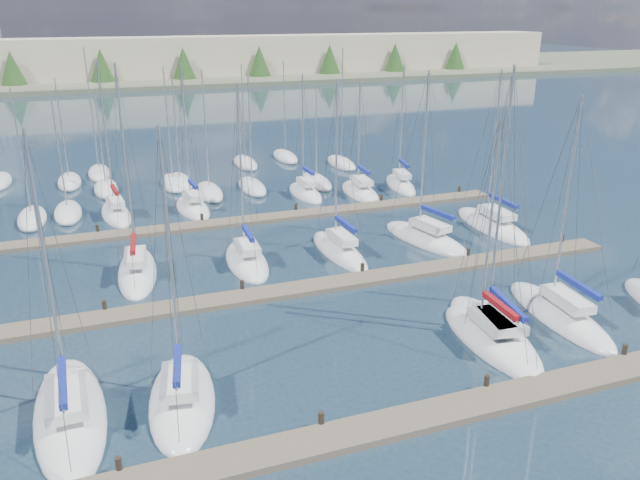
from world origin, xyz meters
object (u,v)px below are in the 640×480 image
object	(u,v)px
sailboat_j	(247,261)
sailboat_q	(360,192)
sailboat_k	(339,251)
sailboat_b	(70,414)
sailboat_p	(305,193)
sailboat_d	(486,338)
sailboat_e	(493,334)
sailboat_n	(116,214)
sailboat_r	(401,185)
sailboat_i	(137,271)
sailboat_o	(193,208)
sailboat_f	(559,315)
sailboat_m	(492,225)
sailboat_l	(426,238)
sailboat_c	(182,399)

from	to	relation	value
sailboat_j	sailboat_q	distance (m)	19.19
sailboat_k	sailboat_b	size ratio (longest dim) A/B	0.98
sailboat_p	sailboat_d	bearing A→B (deg)	-90.47
sailboat_k	sailboat_e	bearing A→B (deg)	-78.94
sailboat_n	sailboat_r	bearing A→B (deg)	-5.24
sailboat_k	sailboat_e	size ratio (longest dim) A/B	0.87
sailboat_i	sailboat_b	bearing A→B (deg)	-99.55
sailboat_k	sailboat_o	size ratio (longest dim) A/B	0.98
sailboat_e	sailboat_i	world-z (taller)	sailboat_e
sailboat_f	sailboat_n	world-z (taller)	sailboat_n
sailboat_o	sailboat_n	bearing A→B (deg)	171.49
sailboat_d	sailboat_b	distance (m)	20.43
sailboat_n	sailboat_m	distance (m)	30.98
sailboat_e	sailboat_i	size ratio (longest dim) A/B	1.04
sailboat_m	sailboat_l	world-z (taller)	sailboat_l
sailboat_f	sailboat_l	bearing A→B (deg)	98.84
sailboat_e	sailboat_k	bearing A→B (deg)	112.25
sailboat_c	sailboat_d	world-z (taller)	sailboat_c
sailboat_q	sailboat_r	bearing A→B (deg)	15.31
sailboat_j	sailboat_d	distance (m)	17.36
sailboat_q	sailboat_m	size ratio (longest dim) A/B	0.85
sailboat_q	sailboat_i	xyz separation A→B (m)	(-21.31, -12.33, 0.02)
sailboat_k	sailboat_d	xyz separation A→B (m)	(2.58, -14.26, -0.00)
sailboat_p	sailboat_d	world-z (taller)	sailboat_d
sailboat_c	sailboat_m	distance (m)	30.82
sailboat_j	sailboat_e	distance (m)	17.51
sailboat_c	sailboat_o	world-z (taller)	sailboat_o
sailboat_c	sailboat_i	size ratio (longest dim) A/B	0.92
sailboat_c	sailboat_n	distance (m)	28.64
sailboat_n	sailboat_o	xyz separation A→B (m)	(6.32, -0.50, -0.01)
sailboat_p	sailboat_b	xyz separation A→B (m)	(-20.34, -28.58, -0.02)
sailboat_i	sailboat_l	bearing A→B (deg)	2.88
sailboat_j	sailboat_p	bearing A→B (deg)	60.19
sailboat_j	sailboat_q	xyz separation A→B (m)	(14.11, 13.00, -0.01)
sailboat_q	sailboat_l	distance (m)	13.28
sailboat_c	sailboat_m	xyz separation A→B (m)	(26.72, 15.37, -0.01)
sailboat_f	sailboat_n	size ratio (longest dim) A/B	0.98
sailboat_k	sailboat_m	bearing A→B (deg)	2.63
sailboat_q	sailboat_l	xyz separation A→B (m)	(-0.42, -13.27, 0.00)
sailboat_q	sailboat_n	distance (m)	21.96
sailboat_e	sailboat_p	world-z (taller)	sailboat_e
sailboat_b	sailboat_c	bearing A→B (deg)	-9.04
sailboat_r	sailboat_q	distance (m)	4.79
sailboat_k	sailboat_n	distance (m)	20.35
sailboat_l	sailboat_o	size ratio (longest dim) A/B	1.01
sailboat_p	sailboat_c	size ratio (longest dim) A/B	0.91
sailboat_k	sailboat_c	world-z (taller)	sailboat_c
sailboat_q	sailboat_e	bearing A→B (deg)	-94.40
sailboat_k	sailboat_i	bearing A→B (deg)	173.56
sailboat_k	sailboat_j	distance (m)	6.67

